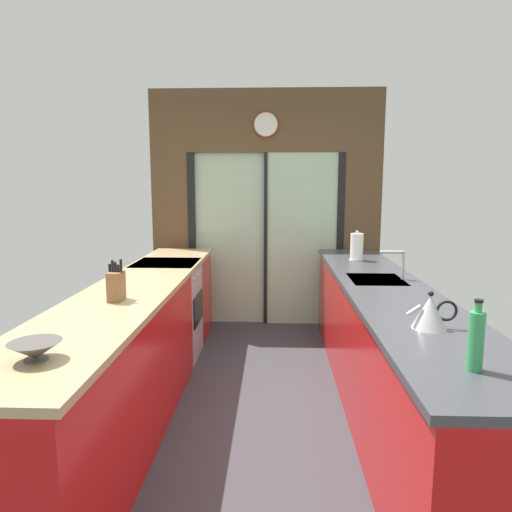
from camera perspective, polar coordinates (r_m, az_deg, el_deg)
ground_plane at (r=3.97m, az=0.63°, el=-15.87°), size 5.04×7.60×0.02m
back_wall_unit at (r=5.40m, az=1.20°, el=7.52°), size 2.64×0.12×2.70m
left_counter_run at (r=3.50m, az=-14.96°, el=-11.23°), size 0.62×3.80×0.92m
right_counter_run at (r=3.60m, az=15.39°, el=-10.69°), size 0.62×3.80×0.92m
sink_faucet at (r=3.72m, az=17.07°, el=-0.45°), size 0.19×0.02×0.22m
oven_range at (r=4.53m, az=-10.77°, el=-6.58°), size 0.60×0.60×0.92m
mixing_bowl at (r=2.18m, az=-25.40°, el=-10.39°), size 0.22×0.22×0.08m
knife_block at (r=3.05m, az=-16.75°, el=-3.46°), size 0.09×0.14×0.26m
kettle at (r=2.53m, az=20.56°, el=-6.46°), size 0.26×0.18×0.20m
soap_bottle at (r=2.03m, az=25.34°, el=-9.27°), size 0.06×0.06×0.29m
paper_towel_roll at (r=4.55m, az=12.23°, el=1.07°), size 0.14×0.14×0.29m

